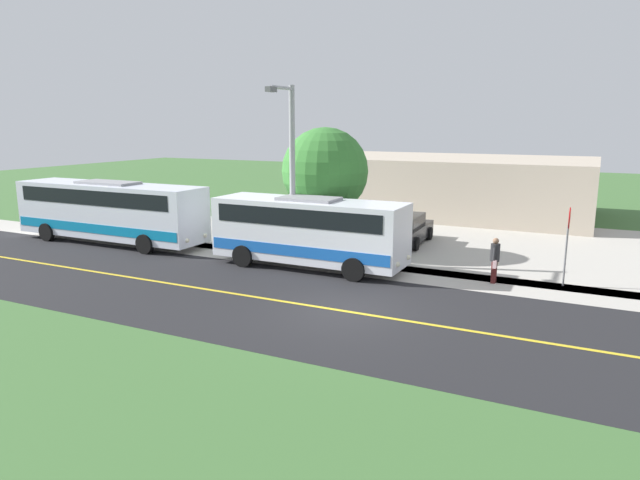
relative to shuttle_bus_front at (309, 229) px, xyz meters
The scene contains 13 objects.
ground_plane 5.90m from the shuttle_bus_front, 38.27° to the left, with size 120.00×120.00×0.00m, color #3D6633.
road_surface 5.90m from the shuttle_bus_front, 38.27° to the left, with size 8.00×100.00×0.01m, color black.
sidewalk 3.93m from the shuttle_bus_front, 101.86° to the left, with size 2.40×100.00×0.01m, color #B2ADA3.
parking_lot_surface 10.39m from the shuttle_bus_front, 140.61° to the left, with size 14.00×36.00×0.01m, color #B2ADA3.
road_centre_line 5.90m from the shuttle_bus_front, 38.27° to the left, with size 0.16×100.00×0.00m, color gold.
shuttle_bus_front is the anchor object (origin of this frame).
transit_bus_rear 10.95m from the shuttle_bus_front, 89.95° to the right, with size 2.55×10.49×3.03m.
pedestrian_with_bags 7.29m from the shuttle_bus_front, 97.78° to the left, with size 0.72×0.34×1.68m.
stop_sign 9.69m from the shuttle_bus_front, 99.75° to the left, with size 0.76×0.07×2.88m.
street_light_pole 2.70m from the shuttle_bus_front, 111.27° to the right, with size 1.97×0.24×7.29m.
parked_car_near 6.56m from the shuttle_bus_front, 161.38° to the left, with size 4.47×2.15×1.45m.
tree_curbside 3.67m from the shuttle_bus_front, 166.64° to the right, with size 3.89×3.89×5.63m.
commercial_building 17.05m from the shuttle_bus_front, behind, with size 10.00×16.88×3.62m, color #B7A893.
Camera 1 is at (15.49, 6.81, 5.80)m, focal length 31.71 mm.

